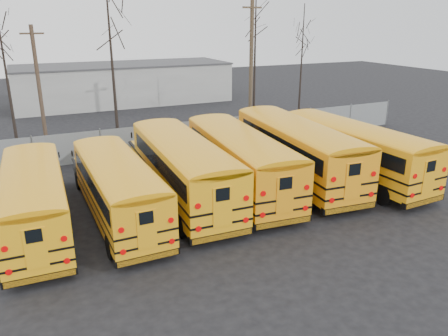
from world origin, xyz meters
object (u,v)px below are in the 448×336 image
bus_a (34,195)px  bus_f (351,146)px  bus_c (181,164)px  bus_d (238,156)px  bus_b (117,183)px  utility_pole_right (251,64)px  bus_e (294,146)px  utility_pole_left (39,88)px

bus_a → bus_f: size_ratio=0.89×
bus_c → bus_d: bearing=1.7°
bus_b → bus_c: bus_c is taller
bus_b → utility_pole_right: bearing=42.7°
bus_c → bus_d: size_ratio=1.00×
bus_f → bus_e: bearing=157.0°
bus_c → bus_f: bearing=-3.7°
bus_a → bus_c: 6.77m
bus_a → bus_d: bus_d is taller
bus_b → utility_pole_left: (-2.17, 13.14, 2.54)m
bus_e → bus_f: 3.20m
utility_pole_left → utility_pole_right: utility_pole_right is taller
bus_a → utility_pole_left: size_ratio=1.26×
bus_c → bus_f: size_ratio=1.01×
bus_a → utility_pole_right: 21.72m
utility_pole_right → bus_d: bearing=-130.3°
utility_pole_right → bus_c: bearing=-139.9°
bus_a → bus_b: size_ratio=0.99×
bus_a → bus_d: 9.86m
bus_d → utility_pole_right: size_ratio=1.17×
bus_a → bus_f: bus_f is taller
bus_c → bus_b: bearing=-163.8°
utility_pole_left → bus_d: bearing=-53.9°
bus_c → bus_e: size_ratio=0.95×
bus_c → utility_pole_right: utility_pole_right is taller
bus_c → utility_pole_right: 16.39m
bus_a → bus_b: (3.40, -0.19, 0.02)m
utility_pole_right → utility_pole_left: bearing=170.2°
bus_d → bus_e: (3.54, 0.17, 0.08)m
utility_pole_left → bus_e: bearing=-43.8°
bus_e → bus_d: bearing=-172.4°
bus_b → utility_pole_left: utility_pole_left is taller
bus_a → bus_d: bearing=5.6°
utility_pole_left → bus_b: bearing=-79.5°
bus_d → utility_pole_left: utility_pole_left is taller
bus_a → utility_pole_right: utility_pole_right is taller
bus_a → bus_d: (9.84, 0.64, 0.21)m
bus_e → bus_f: size_ratio=1.06×
bus_f → utility_pole_right: 13.63m
bus_a → bus_e: bus_e is taller
bus_a → bus_f: (16.38, -0.30, 0.20)m
bus_c → utility_pole_left: bearing=116.1°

